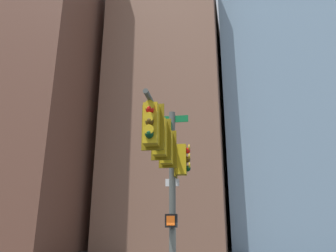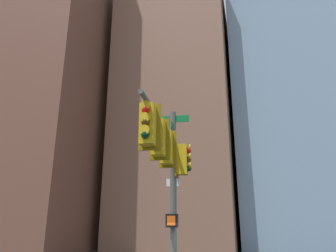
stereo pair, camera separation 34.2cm
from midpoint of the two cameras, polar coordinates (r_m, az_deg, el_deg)
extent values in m
cylinder|color=#4C514C|center=(10.72, 1.88, -13.34)|extent=(0.21, 0.21, 6.20)
cylinder|color=#4C514C|center=(9.16, -0.30, 0.97)|extent=(4.10, 0.37, 0.12)
cylinder|color=#4C514C|center=(10.27, 1.13, -3.74)|extent=(1.04, 0.15, 0.75)
cube|color=#0F6B33|center=(11.31, 1.73, 1.20)|extent=(0.10, 1.12, 0.24)
cube|color=#0F6B33|center=(11.22, 1.75, -0.25)|extent=(0.70, 0.07, 0.24)
cube|color=white|center=(10.80, 1.84, -9.81)|extent=(0.06, 0.45, 0.24)
cube|color=gold|center=(9.86, 0.73, -3.80)|extent=(0.36, 0.36, 1.00)
cube|color=#7D640C|center=(10.04, 0.92, -4.06)|extent=(0.07, 0.55, 1.16)
sphere|color=#470A07|center=(9.75, 0.51, -1.80)|extent=(0.20, 0.20, 0.20)
cylinder|color=gold|center=(9.71, 0.44, -1.18)|extent=(0.05, 0.23, 0.23)
sphere|color=#4C330A|center=(9.67, 0.51, -3.51)|extent=(0.20, 0.20, 0.20)
cylinder|color=gold|center=(9.63, 0.44, -2.89)|extent=(0.05, 0.23, 0.23)
sphere|color=green|center=(9.60, 0.52, -5.24)|extent=(0.20, 0.20, 0.20)
cylinder|color=gold|center=(9.55, 0.45, -4.63)|extent=(0.05, 0.23, 0.23)
cube|color=gold|center=(8.78, -0.60, -2.02)|extent=(0.36, 0.36, 1.00)
cube|color=#7D640C|center=(8.96, -0.35, -2.34)|extent=(0.07, 0.55, 1.16)
sphere|color=#470A07|center=(8.68, -0.86, 0.25)|extent=(0.20, 0.20, 0.20)
cylinder|color=gold|center=(8.64, -0.95, 0.95)|extent=(0.05, 0.23, 0.23)
sphere|color=#F29E0C|center=(8.59, -0.87, -1.65)|extent=(0.20, 0.20, 0.20)
cylinder|color=gold|center=(8.55, -0.96, -0.95)|extent=(0.05, 0.23, 0.23)
sphere|color=#0A3819|center=(8.51, -0.88, -3.59)|extent=(0.20, 0.20, 0.20)
cylinder|color=gold|center=(8.47, -0.97, -2.89)|extent=(0.05, 0.23, 0.23)
cube|color=gold|center=(7.72, -2.29, 0.26)|extent=(0.36, 0.36, 1.00)
cube|color=#7D640C|center=(7.89, -1.97, -0.16)|extent=(0.07, 0.55, 1.16)
sphere|color=red|center=(7.63, -2.61, 2.88)|extent=(0.20, 0.20, 0.20)
cylinder|color=gold|center=(7.60, -2.72, 3.68)|extent=(0.05, 0.23, 0.23)
sphere|color=#4C330A|center=(7.53, -2.64, 0.74)|extent=(0.20, 0.20, 0.20)
cylinder|color=gold|center=(7.50, -2.75, 1.55)|extent=(0.05, 0.23, 0.23)
sphere|color=#0A3819|center=(7.44, -2.68, -1.45)|extent=(0.20, 0.20, 0.20)
cylinder|color=gold|center=(7.40, -2.78, -0.64)|extent=(0.05, 0.23, 0.23)
cube|color=gold|center=(10.88, 3.40, -5.87)|extent=(0.36, 0.36, 1.00)
cube|color=#7D640C|center=(10.91, 2.41, -5.91)|extent=(0.55, 0.07, 1.16)
sphere|color=red|center=(10.92, 4.44, -4.28)|extent=(0.20, 0.20, 0.20)
cylinder|color=gold|center=(10.94, 4.77, -3.80)|extent=(0.23, 0.05, 0.23)
sphere|color=#4C330A|center=(10.86, 4.48, -5.82)|extent=(0.20, 0.20, 0.20)
cylinder|color=gold|center=(10.87, 4.81, -5.34)|extent=(0.23, 0.05, 0.23)
sphere|color=#0A3819|center=(10.80, 4.52, -7.37)|extent=(0.20, 0.20, 0.20)
cylinder|color=gold|center=(10.81, 4.85, -6.89)|extent=(0.23, 0.05, 0.23)
cube|color=black|center=(10.44, 1.68, -16.18)|extent=(0.27, 0.37, 0.40)
cube|color=#EA5914|center=(10.31, 1.55, -16.16)|extent=(0.04, 0.25, 0.28)
cube|color=brown|center=(54.40, -21.20, 9.78)|extent=(19.74, 21.56, 52.83)
cube|color=#845B47|center=(51.43, 2.47, 1.14)|extent=(20.78, 15.74, 38.04)
cube|color=#7A99B2|center=(61.47, 21.84, 12.23)|extent=(25.03, 22.02, 63.57)
camera|label=1|loc=(0.17, -89.05, -0.31)|focal=34.98mm
camera|label=2|loc=(0.17, 90.95, 0.31)|focal=34.98mm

